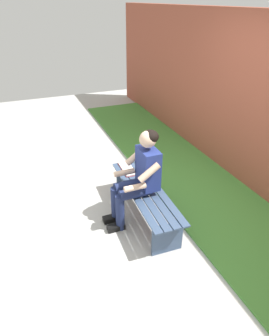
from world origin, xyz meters
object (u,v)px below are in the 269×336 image
person_seated (139,175)px  apple (140,172)px  bench_near (145,196)px  book_open (127,169)px

person_seated → apple: person_seated is taller
bench_near → apple: 0.40m
apple → book_open: apple is taller
person_seated → apple: bearing=-25.0°
person_seated → apple: 0.47m
bench_near → person_seated: (-0.01, 0.10, 0.35)m
apple → person_seated: bearing=155.0°
bench_near → book_open: 0.58m
bench_near → apple: bearing=-12.2°
bench_near → book_open: bearing=3.3°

